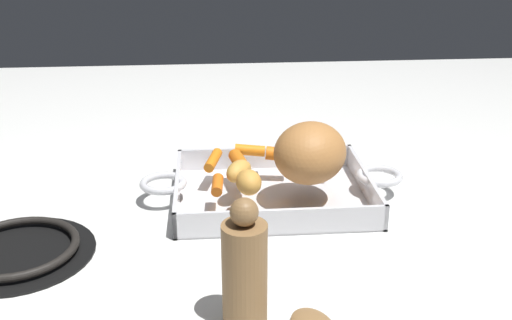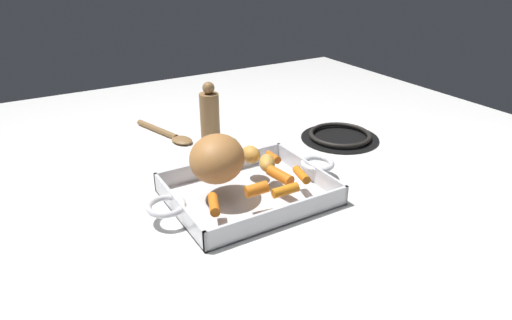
{
  "view_description": "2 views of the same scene",
  "coord_description": "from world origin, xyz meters",
  "views": [
    {
      "loc": [
        -0.1,
        -0.89,
        0.43
      ],
      "look_at": [
        -0.03,
        -0.01,
        0.07
      ],
      "focal_mm": 42.77,
      "sensor_mm": 36.0,
      "label": 1
    },
    {
      "loc": [
        0.39,
        0.69,
        0.47
      ],
      "look_at": [
        -0.03,
        -0.01,
        0.07
      ],
      "focal_mm": 31.52,
      "sensor_mm": 36.0,
      "label": 2
    }
  ],
  "objects": [
    {
      "name": "baby_carrot_northeast",
      "position": [
        0.11,
        0.06,
        0.05
      ],
      "size": [
        0.04,
        0.07,
        0.02
      ],
      "primitive_type": "cylinder",
      "rotation": [
        1.64,
        0.0,
        5.91
      ],
      "color": "orange",
      "rests_on": "roasting_dish"
    },
    {
      "name": "baby_carrot_center_right",
      "position": [
        -0.03,
        0.09,
        0.05
      ],
      "size": [
        0.05,
        0.02,
        0.02
      ],
      "primitive_type": "cylinder",
      "rotation": [
        1.5,
        0.0,
        4.6
      ],
      "color": "orange",
      "rests_on": "roasting_dish"
    },
    {
      "name": "pepper_mill",
      "position": [
        -0.07,
        -0.32,
        0.07
      ],
      "size": [
        0.05,
        0.05,
        0.16
      ],
      "color": "olive",
      "rests_on": "ground_plane"
    },
    {
      "name": "baby_carrot_long",
      "position": [
        -0.05,
        0.04,
        0.05
      ],
      "size": [
        0.03,
        0.06,
        0.02
      ],
      "primitive_type": "cylinder",
      "rotation": [
        1.54,
        0.0,
        0.17
      ],
      "color": "orange",
      "rests_on": "roasting_dish"
    },
    {
      "name": "roasting_dish",
      "position": [
        0.0,
        0.0,
        0.01
      ],
      "size": [
        0.42,
        0.25,
        0.04
      ],
      "color": "silver",
      "rests_on": "ground_plane"
    },
    {
      "name": "serving_spoon",
      "position": [
        0.02,
        -0.39,
        0.01
      ],
      "size": [
        0.09,
        0.22,
        0.02
      ],
      "rotation": [
        0.0,
        0.0,
        1.87
      ],
      "color": "olive",
      "rests_on": "ground_plane"
    },
    {
      "name": "ground_plane",
      "position": [
        0.0,
        0.0,
        0.0
      ],
      "size": [
        1.89,
        1.89,
        0.0
      ],
      "primitive_type": "plane",
      "color": "white"
    },
    {
      "name": "baby_carrot_northwest",
      "position": [
        0.02,
        0.06,
        0.05
      ],
      "size": [
        0.05,
        0.03,
        0.03
      ],
      "primitive_type": "cylinder",
      "rotation": [
        1.67,
        0.0,
        1.44
      ],
      "color": "orange",
      "rests_on": "roasting_dish"
    },
    {
      "name": "potato_near_roast",
      "position": [
        -0.06,
        -0.02,
        0.06
      ],
      "size": [
        0.06,
        0.07,
        0.03
      ],
      "primitive_type": "ellipsoid",
      "rotation": [
        0.0,
        0.0,
        1.05
      ],
      "color": "gold",
      "rests_on": "roasting_dish"
    },
    {
      "name": "pork_roast",
      "position": [
        0.05,
        -0.03,
        0.09
      ],
      "size": [
        0.16,
        0.16,
        0.1
      ],
      "primitive_type": "ellipsoid",
      "rotation": [
        0.0,
        0.0,
        0.8
      ],
      "color": "#B7773E",
      "rests_on": "roasting_dish"
    },
    {
      "name": "baby_carrot_southeast",
      "position": [
        -0.09,
        0.05,
        0.05
      ],
      "size": [
        0.03,
        0.06,
        0.02
      ],
      "primitive_type": "cylinder",
      "rotation": [
        1.5,
        0.0,
        2.87
      ],
      "color": "orange",
      "rests_on": "roasting_dish"
    },
    {
      "name": "baby_carrot_southwest",
      "position": [
        -0.09,
        -0.05,
        0.05
      ],
      "size": [
        0.02,
        0.05,
        0.02
      ],
      "primitive_type": "cylinder",
      "rotation": [
        1.49,
        0.0,
        3.06
      ],
      "color": "orange",
      "rests_on": "roasting_dish"
    },
    {
      "name": "potato_golden_small",
      "position": [
        -0.04,
        -0.07,
        0.06
      ],
      "size": [
        0.04,
        0.05,
        0.04
      ],
      "primitive_type": "ellipsoid",
      "rotation": [
        0.0,
        0.0,
        4.85
      ],
      "color": "gold",
      "rests_on": "roasting_dish"
    },
    {
      "name": "stove_burner_rear",
      "position": [
        -0.36,
        -0.15,
        0.01
      ],
      "size": [
        0.21,
        0.21,
        0.02
      ],
      "color": "black",
      "rests_on": "ground_plane"
    }
  ]
}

